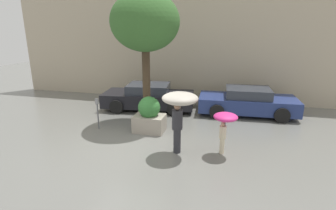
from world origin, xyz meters
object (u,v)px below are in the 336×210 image
Objects in this scene: planter_box at (149,116)px; parked_car_near at (149,97)px; person_adult at (179,105)px; parking_meter at (97,107)px; parked_car_far at (247,102)px; person_child at (225,121)px; street_tree at (145,23)px.

parked_car_near is (-0.93, 2.76, -0.04)m from planter_box.
person_adult is 1.63× the size of parking_meter.
parked_car_near is at bearing 166.30° from person_adult.
person_adult is at bearing -21.06° from parking_meter.
parking_meter is (-5.64, -3.26, 0.30)m from parked_car_far.
parked_car_far is (4.57, 0.29, -0.00)m from parked_car_near.
parked_car_far is at bearing 133.55° from person_child.
planter_box is 2.04m from parking_meter.
person_adult is at bearing -158.06° from parked_car_near.
street_tree reaches higher than parked_car_near.
parking_meter is at bearing 116.83° from parked_car_far.
planter_box reaches higher than parking_meter.
parking_meter is (-2.01, -0.22, 0.25)m from planter_box.
parked_car_near is at bearing 106.21° from street_tree.
person_child is at bearing 59.54° from person_adult.
parked_car_far is 3.60× the size of parking_meter.
planter_box is at bearing 6.15° from parking_meter.
person_adult is 0.44× the size of parked_car_near.
parking_meter is at bearing 153.06° from parked_car_near.
street_tree is (0.54, -1.86, 3.37)m from parked_car_near.
planter_box is 4.74m from parked_car_far.
person_adult is 0.39× the size of street_tree.
parked_car_near is (-3.73, 4.02, -0.52)m from person_child.
street_tree is at bearing 113.42° from planter_box.
person_child is at bearing -34.12° from street_tree.
parked_car_near is at bearing 70.12° from parking_meter.
person_adult is 1.46× the size of person_child.
parked_car_far is (3.64, 3.05, -0.04)m from planter_box.
parked_car_near is 1.02× the size of parked_car_far.
planter_box is at bearing 126.76° from parked_car_far.
street_tree reaches higher than planter_box.
parked_car_near is 3.89m from street_tree.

